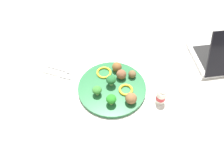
# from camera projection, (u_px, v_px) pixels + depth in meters

# --- Properties ---
(ground_plane) EXTENTS (4.00, 4.00, 0.00)m
(ground_plane) POSITION_uv_depth(u_px,v_px,m) (112.00, 89.00, 0.96)
(ground_plane) COLOR beige
(plate) EXTENTS (0.28, 0.28, 0.02)m
(plate) POSITION_uv_depth(u_px,v_px,m) (112.00, 88.00, 0.95)
(plate) COLOR #236638
(plate) RESTS_ON ground_plane
(broccoli_floret_back_right) EXTENTS (0.04, 0.04, 0.04)m
(broccoli_floret_back_right) POSITION_uv_depth(u_px,v_px,m) (97.00, 90.00, 0.91)
(broccoli_floret_back_right) COLOR #A0BB70
(broccoli_floret_back_right) RESTS_ON plate
(broccoli_floret_mid_left) EXTENTS (0.04, 0.04, 0.05)m
(broccoli_floret_mid_left) POSITION_uv_depth(u_px,v_px,m) (111.00, 80.00, 0.93)
(broccoli_floret_mid_left) COLOR #9BC683
(broccoli_floret_mid_left) RESTS_ON plate
(broccoli_floret_back_left) EXTENTS (0.04, 0.04, 0.05)m
(broccoli_floret_back_left) POSITION_uv_depth(u_px,v_px,m) (111.00, 99.00, 0.88)
(broccoli_floret_back_left) COLOR #A9C466
(broccoli_floret_back_left) RESTS_ON plate
(meatball_near_rim) EXTENTS (0.04, 0.04, 0.04)m
(meatball_near_rim) POSITION_uv_depth(u_px,v_px,m) (121.00, 74.00, 0.96)
(meatball_near_rim) COLOR brown
(meatball_near_rim) RESTS_ON plate
(meatball_front_left) EXTENTS (0.05, 0.05, 0.05)m
(meatball_front_left) POSITION_uv_depth(u_px,v_px,m) (131.00, 98.00, 0.89)
(meatball_front_left) COLOR brown
(meatball_front_left) RESTS_ON plate
(meatball_far_rim) EXTENTS (0.03, 0.03, 0.03)m
(meatball_far_rim) POSITION_uv_depth(u_px,v_px,m) (132.00, 74.00, 0.97)
(meatball_far_rim) COLOR brown
(meatball_far_rim) RESTS_ON plate
(meatball_center) EXTENTS (0.04, 0.04, 0.04)m
(meatball_center) POSITION_uv_depth(u_px,v_px,m) (117.00, 67.00, 0.99)
(meatball_center) COLOR brown
(meatball_center) RESTS_ON plate
(pepper_ring_front_left) EXTENTS (0.07, 0.07, 0.01)m
(pepper_ring_front_left) POSITION_uv_depth(u_px,v_px,m) (104.00, 72.00, 0.99)
(pepper_ring_front_left) COLOR yellow
(pepper_ring_front_left) RESTS_ON plate
(pepper_ring_back_left) EXTENTS (0.06, 0.06, 0.01)m
(pepper_ring_back_left) POSITION_uv_depth(u_px,v_px,m) (126.00, 89.00, 0.93)
(pepper_ring_back_left) COLOR yellow
(pepper_ring_back_left) RESTS_ON plate
(napkin) EXTENTS (0.18, 0.13, 0.01)m
(napkin) POSITION_uv_depth(u_px,v_px,m) (58.00, 72.00, 1.01)
(napkin) COLOR white
(napkin) RESTS_ON ground_plane
(fork) EXTENTS (0.12, 0.02, 0.01)m
(fork) POSITION_uv_depth(u_px,v_px,m) (62.00, 69.00, 1.02)
(fork) COLOR silver
(fork) RESTS_ON napkin
(knife) EXTENTS (0.15, 0.02, 0.01)m
(knife) POSITION_uv_depth(u_px,v_px,m) (57.00, 75.00, 1.00)
(knife) COLOR white
(knife) RESTS_ON napkin
(yogurt_bottle) EXTENTS (0.04, 0.04, 0.08)m
(yogurt_bottle) POSITION_uv_depth(u_px,v_px,m) (161.00, 96.00, 0.90)
(yogurt_bottle) COLOR white
(yogurt_bottle) RESTS_ON ground_plane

